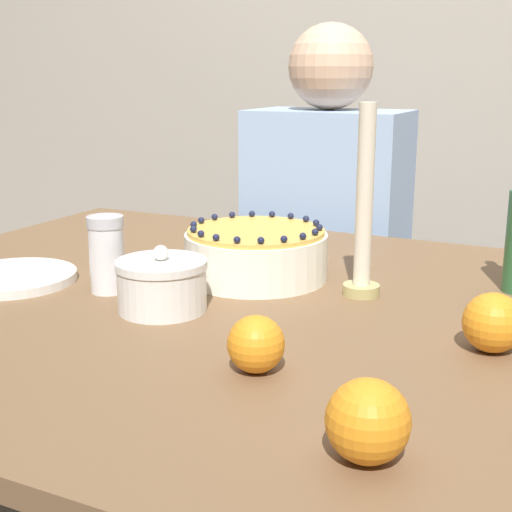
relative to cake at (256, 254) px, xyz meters
name	(u,v)px	position (x,y,z in m)	size (l,w,h in m)	color
wall_behind	(434,7)	(0.01, 1.27, 0.51)	(8.00, 0.05, 2.60)	#ADA393
dining_table	(227,356)	(0.01, -0.13, -0.15)	(1.39, 1.12, 0.74)	brown
cake	(256,254)	(0.00, 0.00, 0.00)	(0.26, 0.26, 0.10)	white
sugar_bowl	(162,285)	(-0.05, -0.22, 0.00)	(0.14, 0.14, 0.10)	white
sugar_shaker	(107,254)	(-0.19, -0.18, 0.02)	(0.06, 0.06, 0.13)	white
plate_stack	(13,278)	(-0.38, -0.21, -0.04)	(0.22, 0.22, 0.02)	white
candle	(364,218)	(0.20, -0.01, 0.09)	(0.06, 0.06, 0.32)	tan
orange_fruit_0	(256,344)	(0.18, -0.37, -0.01)	(0.07, 0.07, 0.07)	orange
orange_fruit_1	(493,323)	(0.43, -0.18, 0.00)	(0.08, 0.08, 0.08)	orange
orange_fruit_2	(368,421)	(0.37, -0.51, 0.00)	(0.08, 0.08, 0.08)	orange
person_man_blue_shirt	(325,288)	(-0.10, 0.63, -0.25)	(0.40, 0.34, 1.22)	#2D2D38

